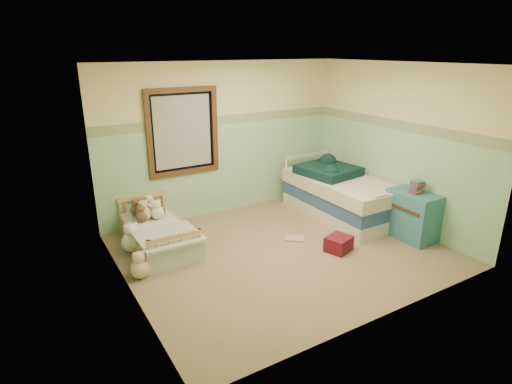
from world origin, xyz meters
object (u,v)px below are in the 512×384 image
plush_floor_tan (140,269)px  floor_book (295,238)px  plush_floor_cream (132,242)px  red_pillow (339,244)px  toddler_bed_frame (159,239)px  twin_bed_frame (340,210)px  dresser (412,215)px

plush_floor_tan → floor_book: size_ratio=0.90×
plush_floor_cream → red_pillow: bearing=-30.3°
toddler_bed_frame → twin_bed_frame: (2.99, -0.49, 0.01)m
dresser → plush_floor_cream: bearing=155.6°
toddler_bed_frame → floor_book: (1.79, -0.84, -0.08)m
toddler_bed_frame → red_pillow: 2.55m
plush_floor_cream → dresser: bearing=-24.4°
twin_bed_frame → red_pillow: twin_bed_frame is taller
floor_book → twin_bed_frame: bearing=56.5°
toddler_bed_frame → dresser: (3.30, -1.68, 0.26)m
plush_floor_tan → red_pillow: (2.58, -0.70, -0.01)m
twin_bed_frame → floor_book: size_ratio=7.35×
plush_floor_cream → plush_floor_tan: bearing=-98.4°
floor_book → red_pillow: bearing=-23.6°
plush_floor_tan → toddler_bed_frame: bearing=57.4°
plush_floor_cream → twin_bed_frame: 3.39m
red_pillow → toddler_bed_frame: bearing=145.2°
plush_floor_cream → floor_book: (2.17, -0.83, -0.13)m
plush_floor_tan → red_pillow: size_ratio=0.71×
plush_floor_cream → twin_bed_frame: bearing=-8.1°
twin_bed_frame → floor_book: 1.25m
plush_floor_tan → twin_bed_frame: bearing=4.4°
toddler_bed_frame → plush_floor_cream: 0.38m
red_pillow → plush_floor_tan: bearing=164.8°
toddler_bed_frame → plush_floor_tan: (-0.48, -0.76, 0.02)m
toddler_bed_frame → plush_floor_cream: size_ratio=5.10×
toddler_bed_frame → red_pillow: size_ratio=4.40×
twin_bed_frame → red_pillow: (-0.89, -0.97, -0.00)m
dresser → floor_book: (-1.51, 0.83, -0.34)m
toddler_bed_frame → twin_bed_frame: bearing=-9.3°
dresser → twin_bed_frame: bearing=105.0°
plush_floor_tan → red_pillow: plush_floor_tan is taller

